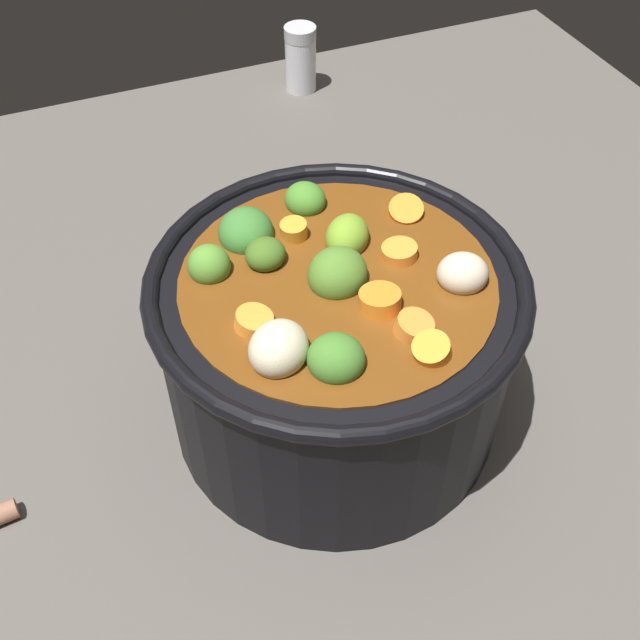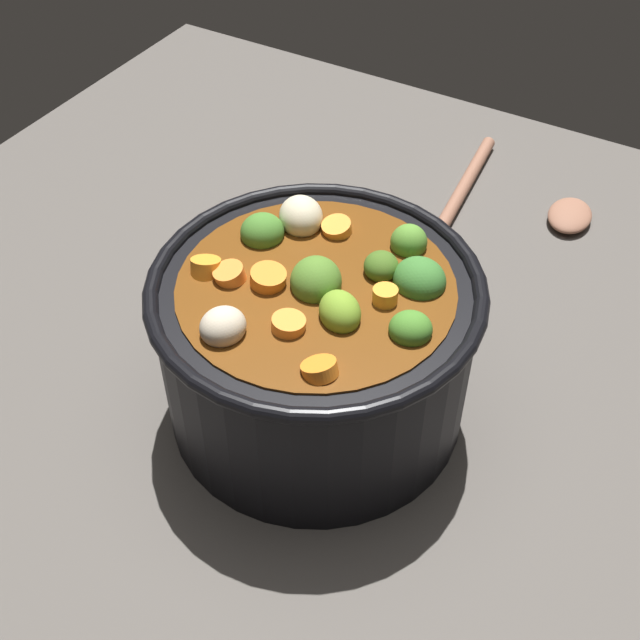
% 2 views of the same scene
% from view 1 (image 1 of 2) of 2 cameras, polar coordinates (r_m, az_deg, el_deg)
% --- Properties ---
extents(ground_plane, '(1.10, 1.10, 0.00)m').
position_cam_1_polar(ground_plane, '(0.63, 1.09, -6.40)').
color(ground_plane, '#514C47').
extents(cooking_pot, '(0.27, 0.27, 0.17)m').
position_cam_1_polar(cooking_pot, '(0.57, 1.16, -1.69)').
color(cooking_pot, black).
rests_on(cooking_pot, ground_plane).
extents(salt_shaker, '(0.04, 0.04, 0.08)m').
position_cam_1_polar(salt_shaker, '(0.99, -1.44, 18.68)').
color(salt_shaker, silver).
rests_on(salt_shaker, ground_plane).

